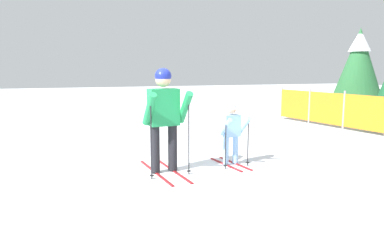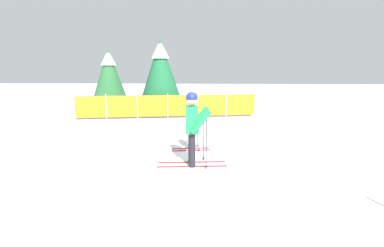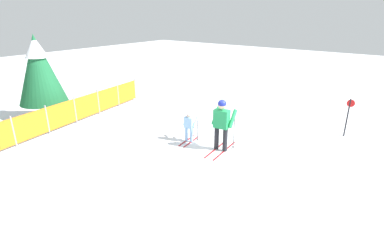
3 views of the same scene
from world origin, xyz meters
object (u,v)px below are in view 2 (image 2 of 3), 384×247
Objects in this scene: skier_child at (192,127)px; safety_fence at (168,106)px; skier_adult at (193,122)px; conifer_far at (109,73)px; conifer_near at (161,68)px.

skier_child is 0.14× the size of safety_fence.
skier_adult reaches higher than safety_fence.
skier_adult is at bearing -93.80° from skier_child.
conifer_far is (-4.68, 8.28, 0.91)m from skier_adult.
safety_fence is at bearing -30.93° from conifer_far.
skier_adult is 8.08m from conifer_near.
conifer_far is 2.81m from conifer_near.
conifer_near is (-1.94, 7.76, 1.18)m from skier_adult.
conifer_far is 0.88× the size of conifer_near.
conifer_far is at bearing 115.43° from skier_child.
conifer_near is at bearing 98.48° from skier_adult.
skier_adult is 0.22× the size of safety_fence.
skier_adult is 1.36m from skier_child.
skier_adult is at bearing -75.96° from conifer_near.
skier_adult is 6.51m from safety_fence.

